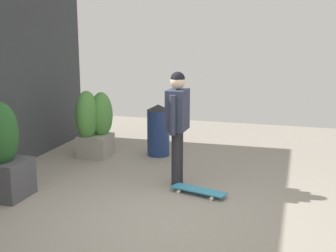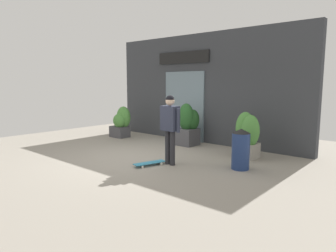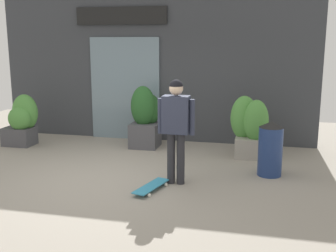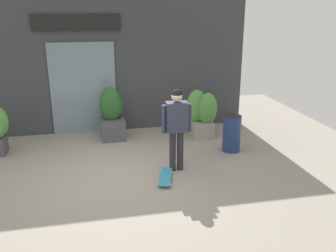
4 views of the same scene
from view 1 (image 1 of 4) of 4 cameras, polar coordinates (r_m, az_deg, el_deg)
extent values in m
plane|color=gray|center=(5.89, -1.70, -10.98)|extent=(12.00, 12.00, 0.00)
cylinder|color=#28282D|center=(6.87, 1.37, -3.83)|extent=(0.13, 0.13, 0.85)
cylinder|color=#28282D|center=(6.72, 0.99, -4.19)|extent=(0.13, 0.13, 0.85)
cube|color=#2D3347|center=(6.63, 1.21, 2.03)|extent=(0.43, 0.27, 0.60)
cylinder|color=#2D3347|center=(6.88, 1.80, 2.12)|extent=(0.09, 0.09, 0.57)
cylinder|color=#2D3347|center=(6.39, 0.56, 1.35)|extent=(0.09, 0.09, 0.57)
sphere|color=beige|center=(6.57, 1.22, 5.60)|extent=(0.22, 0.22, 0.22)
sphere|color=black|center=(6.56, 1.23, 5.93)|extent=(0.21, 0.21, 0.21)
cube|color=teal|center=(6.53, 3.87, -8.01)|extent=(0.43, 0.85, 0.02)
cylinder|color=silver|center=(6.53, 6.42, -8.42)|extent=(0.04, 0.06, 0.05)
cylinder|color=silver|center=(6.33, 5.46, -9.09)|extent=(0.04, 0.06, 0.05)
cylinder|color=silver|center=(6.76, 2.37, -7.64)|extent=(0.04, 0.06, 0.05)
cylinder|color=silver|center=(6.56, 1.32, -8.25)|extent=(0.04, 0.06, 0.05)
cube|color=#47474C|center=(6.77, -19.70, -6.21)|extent=(0.60, 0.61, 0.53)
ellipsoid|color=#235123|center=(6.56, -20.13, -0.98)|extent=(0.54, 0.39, 0.88)
cube|color=gray|center=(8.49, -9.05, -2.41)|extent=(0.54, 0.54, 0.40)
ellipsoid|color=#4C8C3D|center=(8.44, -8.34, 1.41)|extent=(0.48, 0.40, 0.84)
ellipsoid|color=#4C8C3D|center=(8.30, -10.15, 1.32)|extent=(0.54, 0.38, 0.89)
cylinder|color=navy|center=(8.40, -1.22, -0.84)|extent=(0.41, 0.41, 0.85)
cone|color=black|center=(8.30, -1.23, 2.37)|extent=(0.42, 0.42, 0.10)
camera|label=2|loc=(11.82, 36.03, 8.38)|focal=32.95mm
camera|label=3|loc=(8.88, 48.00, 8.08)|focal=43.81mm
camera|label=4|loc=(6.95, 65.55, 12.82)|focal=39.14mm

